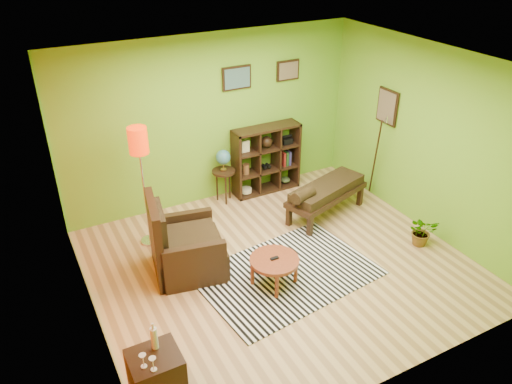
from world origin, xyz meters
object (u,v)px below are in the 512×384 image
globe_table (223,163)px  cube_shelf (267,159)px  side_cabinet (157,377)px  floor_lamp (139,151)px  potted_plant (422,234)px  coffee_table (274,262)px  armchair (183,249)px  bench (325,192)px

globe_table → cube_shelf: 0.85m
side_cabinet → globe_table: bearing=55.8°
globe_table → cube_shelf: size_ratio=0.79×
floor_lamp → potted_plant: floor_lamp is taller
cube_shelf → floor_lamp: bearing=-165.4°
side_cabinet → potted_plant: size_ratio=1.99×
coffee_table → armchair: bearing=138.7°
side_cabinet → globe_table: size_ratio=0.95×
coffee_table → floor_lamp: size_ratio=0.35×
bench → globe_table: bearing=135.9°
side_cabinet → potted_plant: 4.40m
side_cabinet → cube_shelf: size_ratio=0.75×
cube_shelf → bench: cube_shelf is taller
potted_plant → globe_table: bearing=128.7°
coffee_table → armchair: armchair is taller
potted_plant → bench: bearing=121.0°
coffee_table → potted_plant: bearing=-5.5°
globe_table → potted_plant: (2.05, -2.55, -0.54)m
bench → potted_plant: bench is taller
armchair → side_cabinet: (-0.99, -1.86, -0.04)m
side_cabinet → cube_shelf: (3.11, 3.37, 0.30)m
floor_lamp → bench: size_ratio=1.16×
armchair → potted_plant: bearing=-17.7°
side_cabinet → bench: bearing=31.5°
coffee_table → cube_shelf: size_ratio=0.54×
side_cabinet → cube_shelf: 4.59m
side_cabinet → bench: side_cabinet is taller
coffee_table → globe_table: (0.34, 2.32, 0.37)m
bench → coffee_table: bearing=-144.6°
side_cabinet → globe_table: (2.28, 3.35, 0.42)m
globe_table → bench: size_ratio=0.60×
armchair → potted_plant: size_ratio=2.49×
floor_lamp → cube_shelf: (2.35, 0.61, -0.89)m
globe_table → potted_plant: bearing=-51.3°
globe_table → coffee_table: bearing=-98.4°
floor_lamp → globe_table: 1.79m
cube_shelf → coffee_table: bearing=-116.8°
armchair → floor_lamp: size_ratio=0.62×
coffee_table → globe_table: size_ratio=0.69×
floor_lamp → cube_shelf: 2.58m
bench → floor_lamp: bearing=167.6°
coffee_table → globe_table: bearing=81.6°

